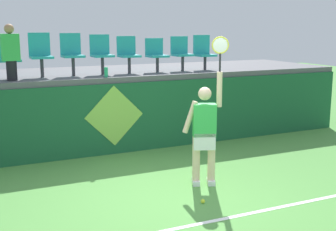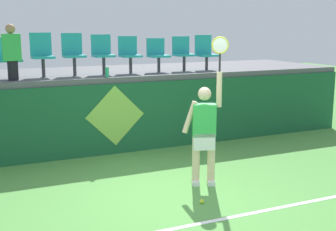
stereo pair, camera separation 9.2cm
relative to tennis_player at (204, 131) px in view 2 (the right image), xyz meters
The scene contains 17 objects.
ground_plane 1.28m from the tennis_player, 152.25° to the right, with size 40.00×40.00×0.00m, color #519342.
court_back_wall 2.64m from the tennis_player, 106.83° to the left, with size 11.91×0.20×1.49m, color #195633.
spectator_platform 4.04m from the tennis_player, 101.02° to the left, with size 11.91×2.89×0.12m, color #56565B.
court_baseline_stripe 1.83m from the tennis_player, 119.10° to the right, with size 10.72×0.08×0.01m, color white.
tennis_player is the anchor object (origin of this frame).
tennis_ball 1.26m from the tennis_player, 120.31° to the right, with size 0.07×0.07×0.07m, color #D1E533.
water_bottle 2.87m from the tennis_player, 108.31° to the left, with size 0.08×0.08×0.21m, color #26B272.
stadium_chair_1 4.37m from the tennis_player, 129.75° to the left, with size 0.44×0.42×0.82m.
stadium_chair_2 4.03m from the tennis_player, 122.41° to the left, with size 0.44×0.42×0.91m.
stadium_chair_3 3.73m from the tennis_player, 113.50° to the left, with size 0.44×0.42×0.90m.
stadium_chair_4 3.53m from the tennis_player, 103.33° to the left, with size 0.44×0.42×0.86m.
stadium_chair_5 3.44m from the tennis_player, 92.64° to the left, with size 0.44×0.42×0.82m.
stadium_chair_6 3.47m from the tennis_player, 80.60° to the left, with size 0.44×0.42×0.77m.
stadium_chair_7 3.63m from the tennis_player, 69.90° to the left, with size 0.44×0.42×0.80m.
stadium_chair_8 3.88m from the tennis_player, 61.12° to the left, with size 0.44×0.42×0.83m.
spectator_0 4.09m from the tennis_player, 133.80° to the left, with size 0.34×0.20×1.09m.
wall_signage_mount 2.71m from the tennis_player, 107.81° to the left, with size 1.27×0.01×1.45m.
Camera 2 is at (-2.85, -6.10, 2.66)m, focal length 48.76 mm.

